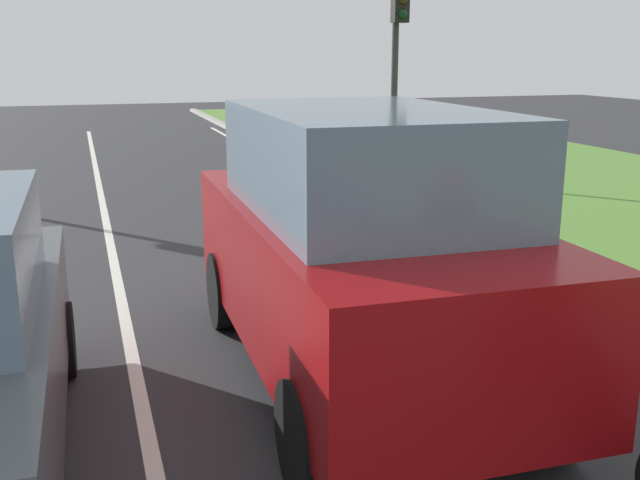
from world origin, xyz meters
name	(u,v)px	position (x,y,z in m)	size (l,w,h in m)	color
ground_plane	(157,235)	(0.00, 14.00, 0.00)	(60.00, 60.00, 0.00)	#2D2D30
lane_line_center	(109,239)	(-0.70, 14.00, 0.00)	(0.12, 32.00, 0.01)	silver
lane_line_right_edge	(378,219)	(3.60, 14.00, 0.00)	(0.12, 32.00, 0.01)	silver
grass_verge_right	(623,200)	(8.50, 14.00, 0.03)	(9.00, 48.00, 0.06)	#548433
curb_right	(406,214)	(4.10, 14.00, 0.06)	(0.24, 48.00, 0.12)	#9E9B93
car_suv_ahead	(359,246)	(1.09, 8.32, 1.17)	(2.05, 4.54, 2.28)	maroon
traffic_light_near_right	(398,36)	(5.37, 17.39, 3.00)	(0.32, 0.50, 4.50)	#2D2D2D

